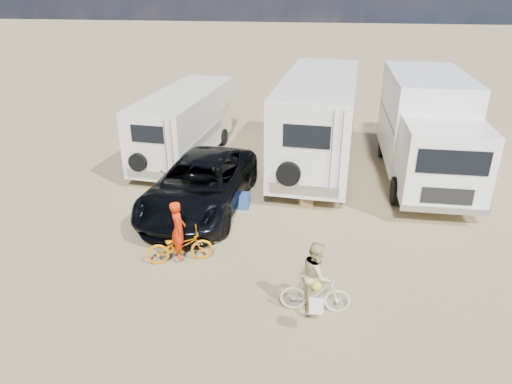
# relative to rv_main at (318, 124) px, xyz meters

# --- Properties ---
(ground) EXTENTS (140.00, 140.00, 0.00)m
(ground) POSITION_rel_rv_main_xyz_m (0.16, -7.17, -1.74)
(ground) COLOR tan
(ground) RESTS_ON ground
(rv_main) EXTENTS (3.17, 8.00, 3.47)m
(rv_main) POSITION_rel_rv_main_xyz_m (0.00, 0.00, 0.00)
(rv_main) COLOR silver
(rv_main) RESTS_ON ground
(rv_left) EXTENTS (2.73, 6.74, 2.71)m
(rv_left) POSITION_rel_rv_main_xyz_m (-5.19, 0.20, -0.38)
(rv_left) COLOR silver
(rv_left) RESTS_ON ground
(box_truck) EXTENTS (2.74, 7.37, 3.62)m
(box_truck) POSITION_rel_rv_main_xyz_m (3.83, -0.73, 0.07)
(box_truck) COLOR white
(box_truck) RESTS_ON ground
(dark_suv) EXTENTS (3.08, 5.99, 1.62)m
(dark_suv) POSITION_rel_rv_main_xyz_m (-3.57, -4.06, -0.93)
(dark_suv) COLOR black
(dark_suv) RESTS_ON ground
(bike_man) EXTENTS (1.81, 1.15, 0.90)m
(bike_man) POSITION_rel_rv_main_xyz_m (-3.35, -7.16, -1.29)
(bike_man) COLOR #C96F01
(bike_man) RESTS_ON ground
(bike_woman) EXTENTS (1.57, 0.47, 0.94)m
(bike_woman) POSITION_rel_rv_main_xyz_m (0.14, -8.69, -1.27)
(bike_woman) COLOR #B9BA9E
(bike_woman) RESTS_ON ground
(rider_man) EXTENTS (0.54, 0.66, 1.54)m
(rider_man) POSITION_rel_rv_main_xyz_m (-3.35, -7.16, -0.97)
(rider_man) COLOR red
(rider_man) RESTS_ON ground
(rider_woman) EXTENTS (0.61, 0.77, 1.56)m
(rider_woman) POSITION_rel_rv_main_xyz_m (0.14, -8.69, -0.96)
(rider_woman) COLOR tan
(rider_woman) RESTS_ON ground
(bike_parked) EXTENTS (1.74, 1.34, 0.88)m
(bike_parked) POSITION_rel_rv_main_xyz_m (5.07, -1.52, -1.30)
(bike_parked) COLOR #232523
(bike_parked) RESTS_ON ground
(cooler) EXTENTS (0.60, 0.44, 0.47)m
(cooler) POSITION_rel_rv_main_xyz_m (-2.32, -3.86, -1.50)
(cooler) COLOR navy
(cooler) RESTS_ON ground
(crate) EXTENTS (0.53, 0.53, 0.34)m
(crate) POSITION_rel_rv_main_xyz_m (-0.26, -3.44, -1.56)
(crate) COLOR #826243
(crate) RESTS_ON ground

